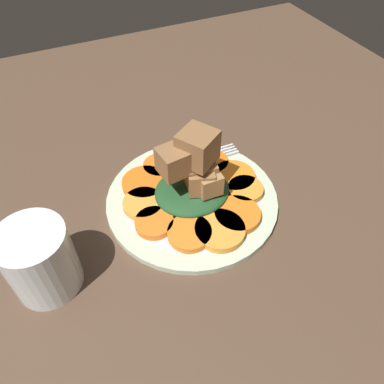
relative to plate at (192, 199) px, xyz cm
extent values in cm
cube|color=#4C3828|center=(0.00, 0.00, -1.52)|extent=(120.00, 120.00, 2.00)
cylinder|color=beige|center=(0.00, 0.00, -0.02)|extent=(25.86, 25.86, 1.00)
cylinder|color=white|center=(0.00, 0.00, 0.03)|extent=(20.68, 20.68, 1.00)
cylinder|color=orange|center=(-1.74, -7.40, 1.11)|extent=(6.37, 6.37, 1.06)
cylinder|color=orange|center=(2.12, -7.70, 1.11)|extent=(5.38, 5.38, 1.06)
cylinder|color=orange|center=(5.67, -5.19, 1.11)|extent=(6.94, 6.94, 1.06)
cylinder|color=orange|center=(7.29, -1.28, 1.11)|extent=(5.99, 5.99, 1.06)
cylinder|color=orange|center=(7.12, 2.75, 1.11)|extent=(5.48, 5.48, 1.06)
cylinder|color=orange|center=(3.37, 6.46, 1.11)|extent=(6.14, 6.14, 1.06)
cylinder|color=orange|center=(-0.63, 7.75, 1.11)|extent=(7.02, 7.02, 1.06)
cylinder|color=orange|center=(-4.21, 6.34, 1.11)|extent=(6.63, 6.63, 1.06)
cylinder|color=orange|center=(-7.75, 2.58, 1.11)|extent=(5.39, 5.39, 1.06)
cylinder|color=orange|center=(-7.45, -0.61, 1.11)|extent=(6.75, 6.75, 1.06)
cylinder|color=orange|center=(-5.65, -5.07, 1.11)|extent=(5.88, 5.88, 1.06)
ellipsoid|color=#1E4723|center=(0.00, 0.00, 1.82)|extent=(11.26, 10.14, 2.49)
cube|color=olive|center=(-0.86, 1.11, 4.92)|extent=(4.69, 4.69, 3.70)
cube|color=#9E754C|center=(-1.70, 1.94, 4.69)|extent=(3.30, 3.30, 3.25)
cube|color=olive|center=(-1.20, -0.32, 5.17)|extent=(4.76, 4.76, 4.22)
cube|color=brown|center=(2.74, -0.04, 8.76)|extent=(4.26, 4.26, 3.80)
cube|color=brown|center=(-0.82, 0.18, 9.95)|extent=(6.33, 6.33, 4.59)
cube|color=silver|center=(1.64, -7.03, 0.78)|extent=(12.88, 1.27, 0.40)
cube|color=silver|center=(-5.57, -6.94, 0.78)|extent=(1.59, 2.33, 0.40)
cube|color=silver|center=(-8.89, -7.90, 0.78)|extent=(5.07, 0.37, 0.40)
cube|color=silver|center=(-8.89, -7.23, 0.78)|extent=(5.07, 0.37, 0.40)
cube|color=silver|center=(-8.88, -6.56, 0.78)|extent=(5.07, 0.37, 0.40)
cube|color=silver|center=(-8.87, -5.90, 0.78)|extent=(5.07, 0.37, 0.40)
cylinder|color=silver|center=(22.17, 4.81, 4.31)|extent=(8.31, 8.31, 9.66)
camera|label=1|loc=(16.06, 34.58, 42.31)|focal=35.00mm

